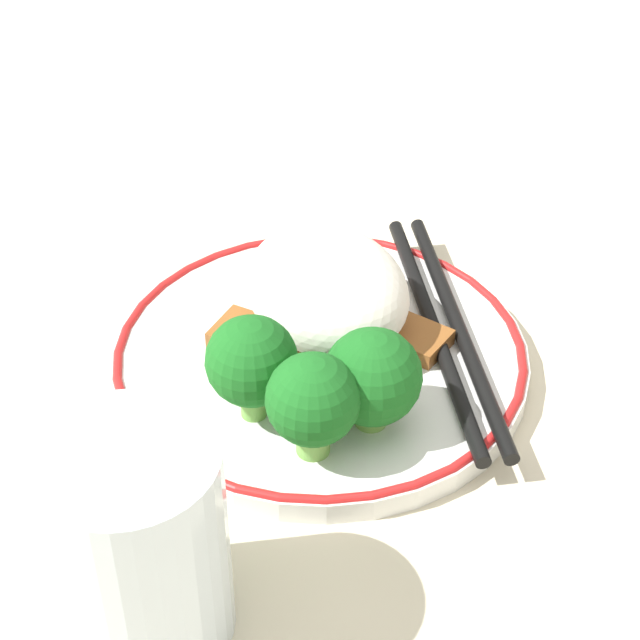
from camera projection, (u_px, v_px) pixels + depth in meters
ground_plane at (320, 367)px, 0.57m from camera, size 3.00×3.00×0.00m
plate at (320, 356)px, 0.57m from camera, size 0.22×0.22×0.01m
rice_mound at (327, 288)px, 0.56m from camera, size 0.10×0.08×0.05m
broccoli_back_left at (252, 362)px, 0.50m from camera, size 0.04×0.04×0.06m
broccoli_back_center at (313, 401)px, 0.49m from camera, size 0.04×0.04×0.05m
broccoli_back_right at (378, 376)px, 0.50m from camera, size 0.05×0.05×0.05m
meat_near_front at (307, 274)px, 0.61m from camera, size 0.04×0.02×0.01m
meat_near_left at (242, 334)px, 0.56m from camera, size 0.04×0.04×0.01m
meat_near_right at (378, 300)px, 0.59m from camera, size 0.04×0.03×0.01m
meat_near_back at (296, 352)px, 0.55m from camera, size 0.02×0.03×0.01m
meat_on_rice_edge at (418, 340)px, 0.56m from camera, size 0.04×0.04×0.01m
chopsticks at (446, 327)px, 0.57m from camera, size 0.20×0.07×0.01m
drinking_glass at (136, 544)px, 0.41m from camera, size 0.07×0.07×0.10m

